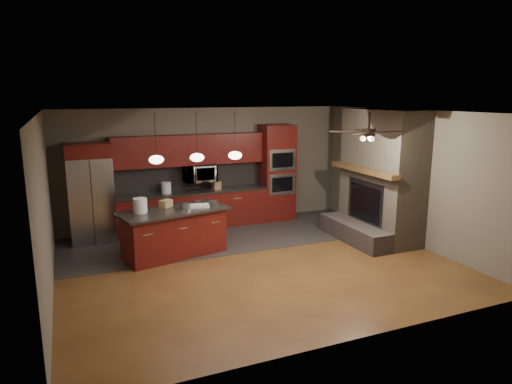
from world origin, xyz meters
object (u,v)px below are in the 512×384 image
microwave (200,173)px  paint_can (187,206)px  cardboard_box (166,203)px  counter_bucket (166,188)px  white_bucket (140,206)px  kitchen_island (174,233)px  oven_tower (277,173)px  refrigerator (91,193)px  paint_tray (199,206)px  counter_box (217,185)px

microwave → paint_can: 1.91m
cardboard_box → counter_bucket: 1.41m
microwave → white_bucket: (-1.65, -1.68, -0.24)m
kitchen_island → paint_can: bearing=-13.5°
oven_tower → white_bucket: bearing=-155.9°
oven_tower → microwave: 1.98m
refrigerator → oven_tower: bearing=1.0°
microwave → cardboard_box: size_ratio=3.19×
oven_tower → paint_can: (-2.74, -1.66, -0.22)m
white_bucket → paint_can: (0.88, -0.04, -0.08)m
oven_tower → kitchen_island: oven_tower is taller
oven_tower → refrigerator: oven_tower is taller
oven_tower → cardboard_box: size_ratio=10.39×
white_bucket → paint_tray: 1.14m
microwave → counter_bucket: (-0.81, -0.05, -0.27)m
oven_tower → white_bucket: 3.97m
microwave → counter_box: (0.38, -0.10, -0.30)m
microwave → refrigerator: 2.45m
microwave → cardboard_box: 1.83m
white_bucket → counter_box: bearing=37.9°
paint_tray → cardboard_box: 0.65m
microwave → counter_bucket: size_ratio=2.85×
paint_can → counter_bucket: size_ratio=0.64×
white_bucket → cardboard_box: white_bucket is taller
microwave → paint_can: size_ratio=4.49×
paint_tray → counter_box: bearing=71.5°
kitchen_island → cardboard_box: 0.61m
paint_can → paint_tray: bearing=11.3°
kitchen_island → white_bucket: white_bucket is taller
oven_tower → paint_can: size_ratio=14.61×
paint_can → counter_box: (1.14, 1.62, 0.02)m
oven_tower → cardboard_box: 3.38m
paint_tray → cardboard_box: cardboard_box is taller
microwave → paint_can: microwave is taller
kitchen_island → counter_bucket: size_ratio=8.62×
white_bucket → counter_bucket: 1.83m
kitchen_island → counter_box: 2.21m
microwave → kitchen_island: bearing=-121.0°
counter_box → cardboard_box: bearing=-147.5°
oven_tower → paint_tray: (-2.49, -1.61, -0.25)m
oven_tower → kitchen_island: size_ratio=1.08×
oven_tower → counter_box: 1.61m
counter_bucket → counter_box: size_ratio=1.30×
refrigerator → kitchen_island: 2.19m
white_bucket → cardboard_box: 0.60m
kitchen_island → paint_can: size_ratio=13.57×
counter_bucket → kitchen_island: bearing=-97.5°
paint_tray → counter_bucket: (-0.30, 1.62, 0.09)m
counter_bucket → cardboard_box: bearing=-102.2°
kitchen_island → counter_bucket: (0.22, 1.66, 0.56)m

